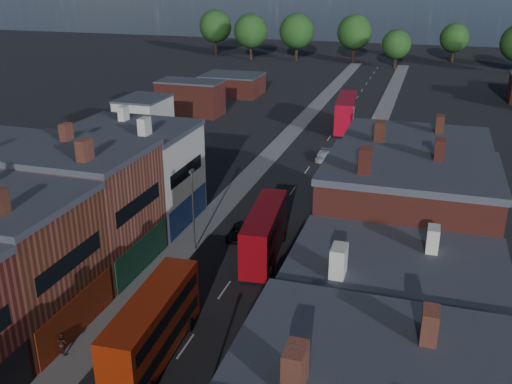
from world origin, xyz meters
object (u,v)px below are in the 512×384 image
Objects in this scene: bus_0 at (153,326)px; car_2 at (238,232)px; bus_2 at (346,112)px; bus_1 at (264,232)px; ped_1 at (63,343)px; car_3 at (323,156)px.

bus_0 is 2.86× the size of car_2.
bus_2 is at bearing 83.22° from car_2.
bus_1 is (3.00, 16.50, -0.06)m from bus_0.
bus_0 is at bearing -98.00° from bus_2.
car_2 is at bearing -100.04° from bus_2.
bus_1 is at bearing -93.16° from ped_1.
bus_0 is at bearing -91.83° from car_3.
bus_2 is 17.59m from car_3.
bus_0 is 19.72m from car_2.
ped_1 is (-5.53, -21.23, 0.42)m from car_2.
bus_1 is 0.87× the size of bus_2.
bus_2 reaches higher than ped_1.
car_2 is at bearing -95.68° from car_3.
bus_0 is 2.71× the size of car_3.
car_2 is at bearing 134.11° from bus_1.
bus_0 is at bearing -105.98° from bus_1.
car_3 is at bearing 83.73° from bus_0.
bus_2 is 3.22× the size of car_2.
bus_2 is at bearing -74.22° from ped_1.
car_3 is (2.75, 46.61, -2.00)m from bus_0.
ped_1 reaches higher than car_3.
bus_1 is 5.20m from car_2.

